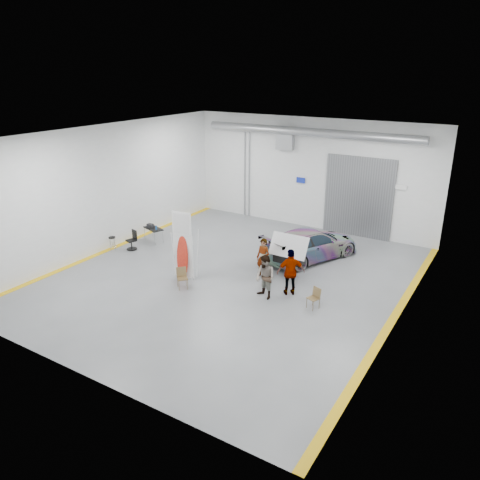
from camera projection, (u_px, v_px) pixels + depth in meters
The scene contains 13 objects.
ground at pixel (231, 277), 20.03m from camera, with size 16.00×16.00×0.00m, color slate.
room_shell at pixel (263, 174), 20.27m from camera, with size 14.02×16.18×6.01m.
sedan_car at pixel (311, 244), 21.75m from camera, with size 2.01×4.92×1.43m, color white.
person_a at pixel (263, 258), 19.75m from camera, with size 0.63×0.41×1.73m, color #846648.
person_b at pixel (265, 277), 17.93m from camera, with size 0.85×0.66×1.75m, color slate.
person_c at pixel (291, 272), 18.20m from camera, with size 1.10×0.45×1.90m, color brown.
surfboard_display at pixel (182, 251), 19.39m from camera, with size 0.89×0.34×3.16m.
folding_chair_near at pixel (183, 282), 18.92m from camera, with size 0.56×0.65×0.86m.
folding_chair_far at pixel (313, 302), 17.35m from camera, with size 0.49×0.52×0.80m.
shop_stool at pixel (112, 244), 22.83m from camera, with size 0.35×0.35×0.69m.
work_table at pixel (153, 228), 23.91m from camera, with size 1.26×0.91×0.93m.
office_chair at pixel (132, 241), 22.93m from camera, with size 0.53×0.55×0.96m.
trunk_lid at pixel (291, 244), 19.72m from camera, with size 1.67×1.01×0.04m, color silver.
Camera 1 is at (9.87, -15.34, 8.44)m, focal length 35.00 mm.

